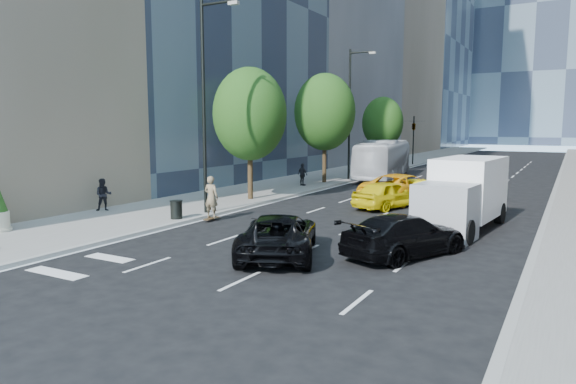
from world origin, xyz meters
The scene contains 20 objects.
ground centered at (0.00, 0.00, 0.00)m, with size 160.00×160.00×0.00m, color black.
sidewalk_left centered at (-9.00, 30.00, 0.07)m, with size 6.00×120.00×0.15m, color slate.
lamp_near centered at (-6.32, 4.00, 5.81)m, with size 2.13×0.22×10.00m.
lamp_far centered at (-6.32, 22.00, 5.81)m, with size 2.13×0.22×10.00m.
tree_near centered at (-7.20, 9.00, 4.97)m, with size 4.20×4.20×7.46m.
tree_mid centered at (-7.20, 19.00, 5.32)m, with size 4.50×4.50×7.99m.
tree_far centered at (-7.20, 32.00, 4.62)m, with size 3.90×3.90×6.92m.
traffic_signal centered at (-6.40, 40.00, 4.23)m, with size 2.48×0.53×5.20m.
skateboarder centered at (-5.39, 3.00, 0.96)m, with size 0.70×0.46×1.93m, color #766549.
black_sedan_lincoln centered at (0.50, -1.00, 0.71)m, with size 2.36×5.11×1.42m, color black.
black_sedan_mercedes centered at (4.20, 1.00, 0.71)m, with size 1.99×4.88×1.42m, color black.
taxi_a centered at (0.50, 10.37, 0.74)m, with size 1.76×4.36×1.49m, color yellow.
taxi_b centered at (1.35, 14.00, 0.63)m, with size 1.33×3.81×1.25m, color yellow.
taxi_c centered at (0.50, 13.00, 0.81)m, with size 2.69×5.83×1.62m, color #F4A90C.
taxi_d centered at (4.20, 15.50, 0.64)m, with size 1.80×4.43×1.29m, color #FFA70D.
city_bus centered at (-4.80, 25.34, 1.58)m, with size 2.66×11.37×3.17m, color silver.
box_truck centered at (5.03, 6.53, 1.51)m, with size 2.86×6.41×2.97m.
pedestrian_a centered at (-11.20, 1.92, 0.95)m, with size 0.78×0.61×1.60m, color black.
pedestrian_b centered at (-7.59, 16.24, 0.93)m, with size 0.92×0.38×1.56m, color black.
trash_can centered at (-6.60, 2.00, 0.55)m, with size 0.53×0.53×0.80m, color black.
Camera 1 is at (8.95, -15.52, 4.33)m, focal length 32.00 mm.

